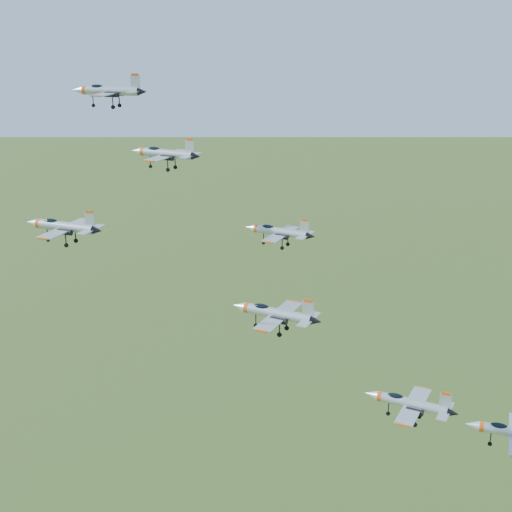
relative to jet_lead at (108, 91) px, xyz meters
The scene contains 6 objects.
jet_lead is the anchor object (origin of this frame).
jet_left_high 19.49m from the jet_lead, 19.29° to the right, with size 12.52×10.44×3.35m.
jet_right_high 39.92m from the jet_lead, 56.56° to the right, with size 11.40×9.58×3.06m.
jet_left_low 40.67m from the jet_lead, ahead, with size 11.61×9.64×3.10m.
jet_right_low 54.54m from the jet_lead, 23.31° to the right, with size 12.61×10.47×3.37m.
jet_trail 71.17m from the jet_lead, ahead, with size 13.47×11.19×3.60m.
Camera 1 is at (61.73, -82.88, 162.28)m, focal length 50.00 mm.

